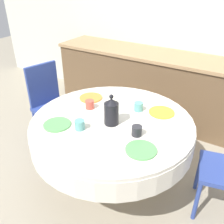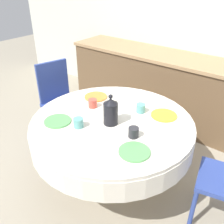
% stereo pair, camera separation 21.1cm
% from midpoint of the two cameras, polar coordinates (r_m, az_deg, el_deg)
% --- Properties ---
extents(ground_plane, '(12.00, 12.00, 0.00)m').
position_cam_midpoint_polar(ground_plane, '(2.61, -2.40, -15.61)').
color(ground_plane, '#9E937F').
extents(wall_back, '(7.00, 0.05, 2.60)m').
position_cam_midpoint_polar(wall_back, '(3.50, 14.65, 19.85)').
color(wall_back, beige).
rests_on(wall_back, ground_plane).
extents(kitchen_counter, '(3.24, 0.64, 0.91)m').
position_cam_midpoint_polar(kitchen_counter, '(3.44, 11.06, 5.25)').
color(kitchen_counter, brown).
rests_on(kitchen_counter, ground_plane).
extents(dining_table, '(1.41, 1.41, 0.73)m').
position_cam_midpoint_polar(dining_table, '(2.22, -2.73, -4.57)').
color(dining_table, tan).
rests_on(dining_table, ground_plane).
extents(chair_right, '(0.49, 0.49, 0.94)m').
position_cam_midpoint_polar(chair_right, '(3.03, -16.04, 2.35)').
color(chair_right, '#2D428E').
rests_on(chair_right, ground_plane).
extents(plate_near_left, '(0.23, 0.23, 0.01)m').
position_cam_midpoint_polar(plate_near_left, '(2.15, -15.20, -2.85)').
color(plate_near_left, '#5BA85B').
rests_on(plate_near_left, dining_table).
extents(cup_near_left, '(0.08, 0.08, 0.08)m').
position_cam_midpoint_polar(cup_near_left, '(2.04, -10.34, -2.99)').
color(cup_near_left, '#5BA39E').
rests_on(cup_near_left, dining_table).
extents(plate_near_right, '(0.23, 0.23, 0.01)m').
position_cam_midpoint_polar(plate_near_right, '(1.81, 3.31, -8.73)').
color(plate_near_right, '#5BA85B').
rests_on(plate_near_right, dining_table).
extents(cup_near_right, '(0.08, 0.08, 0.08)m').
position_cam_midpoint_polar(cup_near_right, '(1.94, 2.60, -4.41)').
color(cup_near_right, '#28282D').
rests_on(cup_near_right, dining_table).
extents(plate_far_left, '(0.23, 0.23, 0.01)m').
position_cam_midpoint_polar(plate_far_left, '(2.53, -7.25, 3.20)').
color(plate_far_left, orange).
rests_on(plate_far_left, dining_table).
extents(cup_far_left, '(0.08, 0.08, 0.08)m').
position_cam_midpoint_polar(cup_far_left, '(2.33, -7.70, 1.67)').
color(cup_far_left, '#CC4C3D').
rests_on(cup_far_left, dining_table).
extents(plate_far_right, '(0.23, 0.23, 0.01)m').
position_cam_midpoint_polar(plate_far_right, '(2.27, 8.69, -0.14)').
color(plate_far_right, yellow).
rests_on(plate_far_right, dining_table).
extents(cup_far_right, '(0.08, 0.08, 0.08)m').
position_cam_midpoint_polar(cup_far_right, '(2.28, 3.46, 1.17)').
color(cup_far_right, '#5BA39E').
rests_on(cup_far_right, dining_table).
extents(coffee_carafe, '(0.12, 0.12, 0.27)m').
position_cam_midpoint_polar(coffee_carafe, '(2.05, -3.09, 0.03)').
color(coffee_carafe, black).
rests_on(coffee_carafe, dining_table).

